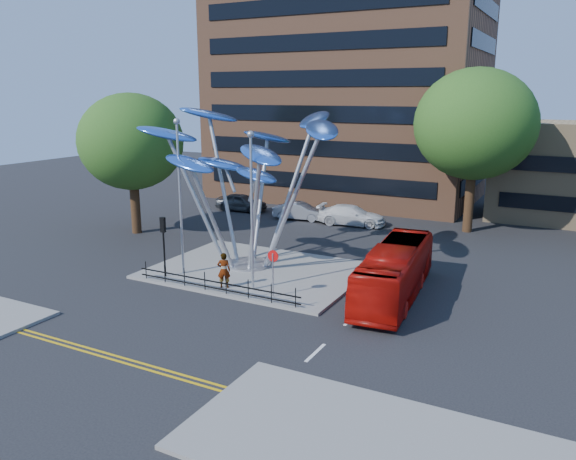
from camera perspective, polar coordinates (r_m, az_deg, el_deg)
The scene contains 19 objects.
ground at distance 27.96m, azimuth -7.68°, elevation -7.92°, with size 120.00×120.00×0.00m, color black.
traffic_island at distance 33.17m, azimuth -3.09°, elevation -4.16°, with size 12.00×9.00×0.15m, color slate.
pavement_right at distance 17.88m, azimuth 9.55°, elevation -21.23°, with size 12.00×6.00×0.15m, color slate.
double_yellow_near at distance 23.78m, azimuth -16.25°, elevation -12.41°, with size 40.00×0.12×0.01m, color gold.
double_yellow_far at distance 23.59m, azimuth -16.77°, elevation -12.67°, with size 40.00×0.12×0.01m, color gold.
brick_tower at distance 57.35m, azimuth 6.24°, elevation 18.41°, with size 25.00×15.00×30.00m, color brown.
tree_right at distance 43.71m, azimuth 18.48°, elevation 10.14°, with size 8.80×8.80×12.11m.
tree_left at distance 42.82m, azimuth -15.65°, elevation 8.60°, with size 7.60×7.60×10.32m.
leaf_sculpture at distance 32.88m, azimuth -4.25°, elevation 7.79°, with size 12.72×9.54×9.51m.
street_lamp_left at distance 31.91m, azimuth -10.96°, elevation 4.65°, with size 0.36×0.36×8.80m.
street_lamp_right at distance 28.70m, azimuth -3.72°, elevation 3.34°, with size 0.36×0.36×8.30m.
traffic_light_island at distance 32.01m, azimuth -12.56°, elevation -0.42°, with size 0.28×0.18×3.42m.
no_entry_sign_island at distance 28.34m, azimuth -1.54°, elevation -3.61°, with size 0.60×0.10×2.45m.
pedestrian_railing_front at distance 29.61m, azimuth -7.39°, elevation -5.52°, with size 10.00×0.06×1.00m.
red_bus at distance 29.25m, azimuth 10.79°, elevation -4.19°, with size 2.32×9.92×2.76m, color #A60D07.
pedestrian at distance 30.05m, azimuth -6.54°, elevation -4.08°, with size 0.70×0.46×1.92m, color gray.
parked_car_left at distance 50.23m, azimuth -4.76°, elevation 2.82°, with size 1.85×4.60×1.57m, color #383B3E.
parked_car_mid at distance 46.57m, azimuth 1.22°, elevation 1.93°, with size 1.54×4.41×1.45m, color #A6A7AD.
parked_car_right at distance 44.98m, azimuth 6.48°, elevation 1.49°, with size 2.19×5.38×1.56m, color silver.
Camera 1 is at (15.28, -21.05, 10.27)m, focal length 35.00 mm.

